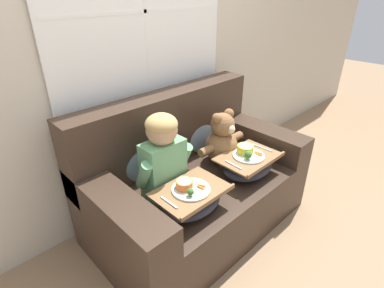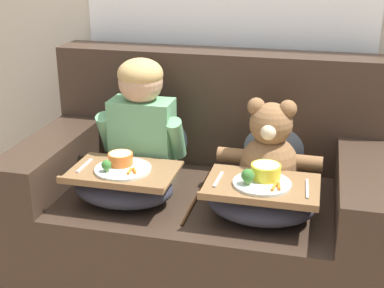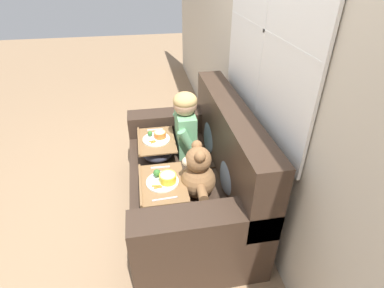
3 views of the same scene
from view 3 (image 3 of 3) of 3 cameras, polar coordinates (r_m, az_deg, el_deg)
ground_plane at (r=2.80m, az=-0.97°, el=-12.28°), size 14.00×14.00×0.00m
wall_back_with_window at (r=2.24m, az=14.05°, el=14.58°), size 8.00×0.08×2.60m
couch at (r=2.57m, az=0.62°, el=-6.48°), size 1.61×0.94×1.00m
throw_pillow_behind_child at (r=2.69m, az=3.88°, el=2.30°), size 0.37×0.18×0.39m
throw_pillow_behind_teddy at (r=2.22m, az=7.34°, el=-5.25°), size 0.35×0.17×0.36m
child_figure at (r=2.58m, az=-1.29°, el=4.45°), size 0.40×0.20×0.57m
teddy_bear at (r=2.17m, az=1.02°, el=-5.90°), size 0.46×0.32×0.43m
lap_tray_child at (r=2.68m, az=-6.70°, el=-0.42°), size 0.45×0.32×0.21m
lap_tray_teddy at (r=2.21m, az=-5.54°, el=-8.58°), size 0.45×0.33×0.22m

